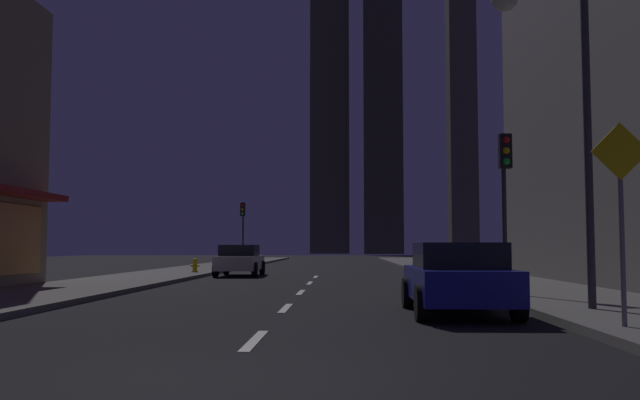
# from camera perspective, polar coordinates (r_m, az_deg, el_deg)

# --- Properties ---
(ground_plane) EXTENTS (78.00, 136.00, 0.10)m
(ground_plane) POSITION_cam_1_polar(r_m,az_deg,el_deg) (38.83, 0.14, -6.02)
(ground_plane) COLOR black
(sidewalk_right) EXTENTS (4.00, 76.00, 0.15)m
(sidewalk_right) POSITION_cam_1_polar(r_m,az_deg,el_deg) (39.21, 10.47, -5.75)
(sidewalk_right) COLOR #605E59
(sidewalk_right) RESTS_ON ground
(sidewalk_left) EXTENTS (4.00, 76.00, 0.15)m
(sidewalk_left) POSITION_cam_1_polar(r_m,az_deg,el_deg) (39.68, -10.07, -5.73)
(sidewalk_left) COLOR #605E59
(sidewalk_left) RESTS_ON ground
(lane_marking_center) EXTENTS (0.16, 28.20, 0.01)m
(lane_marking_center) POSITION_cam_1_polar(r_m,az_deg,el_deg) (17.88, -2.17, -8.30)
(lane_marking_center) COLOR silver
(lane_marking_center) RESTS_ON ground
(skyscraper_distant_tall) EXTENTS (7.58, 7.13, 68.05)m
(skyscraper_distant_tall) POSITION_cam_1_polar(r_m,az_deg,el_deg) (137.77, 0.84, 9.79)
(skyscraper_distant_tall) COLOR #4A4637
(skyscraper_distant_tall) RESTS_ON ground
(skyscraper_distant_mid) EXTENTS (7.12, 6.90, 65.54)m
(skyscraper_distant_mid) POSITION_cam_1_polar(r_m,az_deg,el_deg) (132.08, 5.25, 9.85)
(skyscraper_distant_mid) COLOR #3E3B2E
(skyscraper_distant_mid) RESTS_ON ground
(skyscraper_distant_short) EXTENTS (5.18, 5.24, 63.14)m
(skyscraper_distant_short) POSITION_cam_1_polar(r_m,az_deg,el_deg) (136.41, 11.75, 8.96)
(skyscraper_distant_short) COLOR brown
(skyscraper_distant_short) RESTS_ON ground
(car_parked_near) EXTENTS (1.98, 4.24, 1.45)m
(car_parked_near) POSITION_cam_1_polar(r_m,az_deg,el_deg) (14.16, 11.44, -6.40)
(car_parked_near) COLOR navy
(car_parked_near) RESTS_ON ground
(car_parked_far) EXTENTS (1.98, 4.24, 1.45)m
(car_parked_far) POSITION_cam_1_polar(r_m,az_deg,el_deg) (32.18, -6.73, -5.01)
(car_parked_far) COLOR silver
(car_parked_far) RESTS_ON ground
(fire_hydrant_far_left) EXTENTS (0.42, 0.30, 0.65)m
(fire_hydrant_far_left) POSITION_cam_1_polar(r_m,az_deg,el_deg) (33.43, -10.43, -5.43)
(fire_hydrant_far_left) COLOR gold
(fire_hydrant_far_left) RESTS_ON sidewalk_left
(traffic_light_near_right) EXTENTS (0.32, 0.48, 4.20)m
(traffic_light_near_right) POSITION_cam_1_polar(r_m,az_deg,el_deg) (18.40, 15.22, 1.90)
(traffic_light_near_right) COLOR #2D2D2D
(traffic_light_near_right) RESTS_ON sidewalk_right
(traffic_light_far_left) EXTENTS (0.32, 0.48, 4.20)m
(traffic_light_far_left) POSITION_cam_1_polar(r_m,az_deg,el_deg) (45.79, -6.48, -1.61)
(traffic_light_far_left) COLOR #2D2D2D
(traffic_light_far_left) RESTS_ON sidewalk_left
(street_lamp_right) EXTENTS (1.96, 0.56, 6.58)m
(street_lamp_right) POSITION_cam_1_polar(r_m,az_deg,el_deg) (14.78, 18.30, 10.76)
(street_lamp_right) COLOR #38383D
(street_lamp_right) RESTS_ON sidewalk_right
(pedestrian_crossing_sign) EXTENTS (0.91, 0.08, 3.15)m
(pedestrian_crossing_sign) POSITION_cam_1_polar(r_m,az_deg,el_deg) (11.52, 23.91, -0.37)
(pedestrian_crossing_sign) COLOR slate
(pedestrian_crossing_sign) RESTS_ON sidewalk_right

